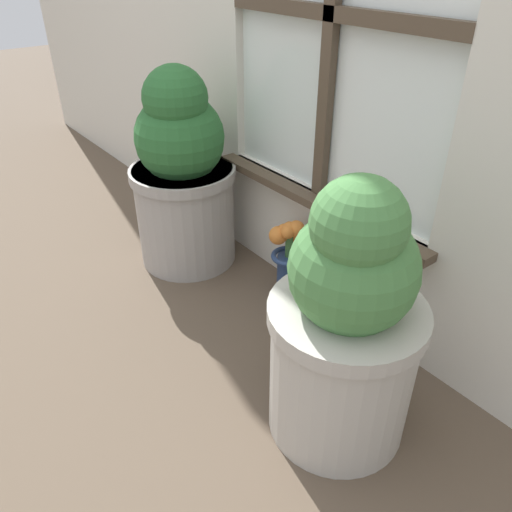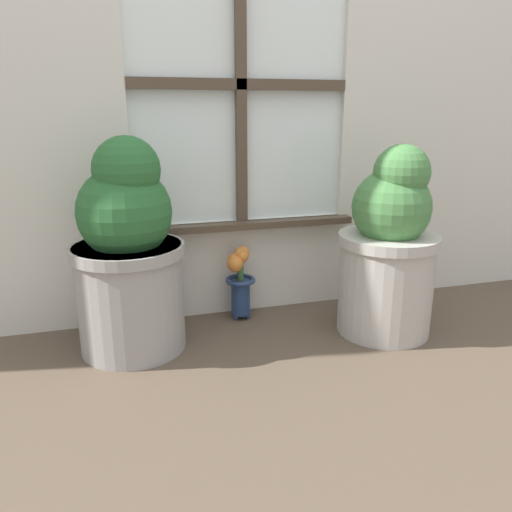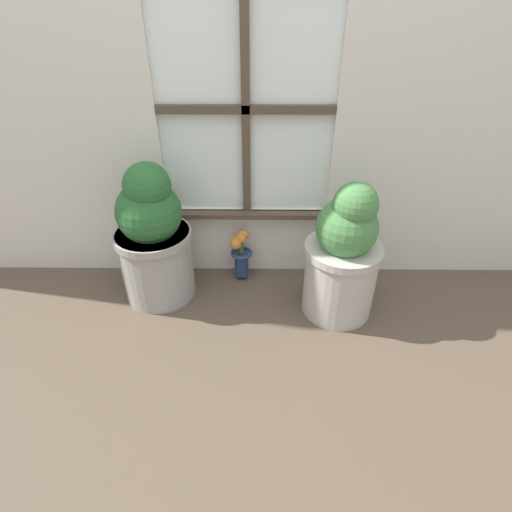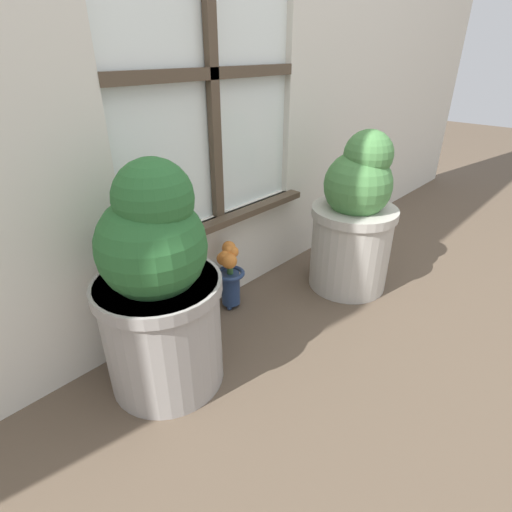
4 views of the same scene
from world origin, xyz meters
The scene contains 4 objects.
ground_plane centered at (0.00, 0.00, 0.00)m, with size 10.00×10.00×0.00m, color brown.
potted_plant_left centered at (-0.41, 0.32, 0.31)m, with size 0.35×0.35×0.66m.
potted_plant_right centered at (0.42, 0.21, 0.29)m, with size 0.33×0.33×0.63m.
flower_vase centered at (-0.03, 0.44, 0.16)m, with size 0.11×0.11×0.27m.
Camera 4 is at (-0.90, -0.49, 0.89)m, focal length 28.00 mm.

